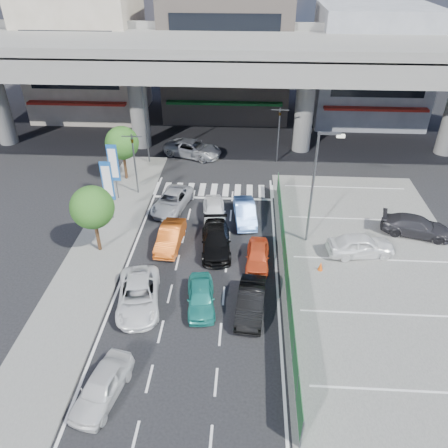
# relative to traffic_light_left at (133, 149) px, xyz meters

# --- Properties ---
(ground) EXTENTS (120.00, 120.00, 0.00)m
(ground) POSITION_rel_traffic_light_left_xyz_m (6.20, -12.00, -3.94)
(ground) COLOR black
(ground) RESTS_ON ground
(parking_lot) EXTENTS (12.00, 28.00, 0.06)m
(parking_lot) POSITION_rel_traffic_light_left_xyz_m (17.20, -10.00, -3.91)
(parking_lot) COLOR #595956
(parking_lot) RESTS_ON ground
(sidewalk_left) EXTENTS (4.00, 30.00, 0.12)m
(sidewalk_left) POSITION_rel_traffic_light_left_xyz_m (-0.80, -8.00, -3.88)
(sidewalk_left) COLOR #595956
(sidewalk_left) RESTS_ON ground
(fence_run) EXTENTS (0.16, 22.00, 1.80)m
(fence_run) POSITION_rel_traffic_light_left_xyz_m (11.50, -11.00, -3.04)
(fence_run) COLOR #1F5B2C
(fence_run) RESTS_ON ground
(expressway) EXTENTS (64.00, 14.00, 10.75)m
(expressway) POSITION_rel_traffic_light_left_xyz_m (6.20, 10.00, 4.83)
(expressway) COLOR slate
(expressway) RESTS_ON ground
(building_west) EXTENTS (12.00, 10.90, 13.00)m
(building_west) POSITION_rel_traffic_light_left_xyz_m (-9.80, 19.97, 2.56)
(building_west) COLOR #9D927F
(building_west) RESTS_ON ground
(building_center) EXTENTS (14.00, 10.90, 15.00)m
(building_center) POSITION_rel_traffic_light_left_xyz_m (6.20, 20.97, 3.56)
(building_center) COLOR gray
(building_center) RESTS_ON ground
(building_east) EXTENTS (12.00, 10.90, 12.00)m
(building_east) POSITION_rel_traffic_light_left_xyz_m (22.20, 19.97, 2.06)
(building_east) COLOR gray
(building_east) RESTS_ON ground
(traffic_light_left) EXTENTS (1.60, 1.24, 5.20)m
(traffic_light_left) POSITION_rel_traffic_light_left_xyz_m (0.00, 0.00, 0.00)
(traffic_light_left) COLOR #595B60
(traffic_light_left) RESTS_ON ground
(traffic_light_right) EXTENTS (1.60, 1.24, 5.20)m
(traffic_light_right) POSITION_rel_traffic_light_left_xyz_m (11.70, 7.00, 0.00)
(traffic_light_right) COLOR #595B60
(traffic_light_right) RESTS_ON ground
(street_lamp_right) EXTENTS (1.65, 0.22, 8.00)m
(street_lamp_right) POSITION_rel_traffic_light_left_xyz_m (13.37, -6.00, 0.83)
(street_lamp_right) COLOR #595B60
(street_lamp_right) RESTS_ON ground
(street_lamp_left) EXTENTS (1.65, 0.22, 8.00)m
(street_lamp_left) POSITION_rel_traffic_light_left_xyz_m (-0.13, 6.00, 0.83)
(street_lamp_left) COLOR #595B60
(street_lamp_left) RESTS_ON ground
(signboard_near) EXTENTS (0.80, 0.14, 4.70)m
(signboard_near) POSITION_rel_traffic_light_left_xyz_m (-1.00, -4.01, -0.87)
(signboard_near) COLOR #595B60
(signboard_near) RESTS_ON ground
(signboard_far) EXTENTS (0.80, 0.14, 4.70)m
(signboard_far) POSITION_rel_traffic_light_left_xyz_m (-1.40, -1.01, -0.87)
(signboard_far) COLOR #595B60
(signboard_far) RESTS_ON ground
(tree_near) EXTENTS (2.80, 2.80, 4.80)m
(tree_near) POSITION_rel_traffic_light_left_xyz_m (-0.80, -8.00, -0.55)
(tree_near) COLOR #382314
(tree_near) RESTS_ON ground
(tree_far) EXTENTS (2.80, 2.80, 4.80)m
(tree_far) POSITION_rel_traffic_light_left_xyz_m (-1.60, 2.50, -0.55)
(tree_far) COLOR #382314
(tree_far) RESTS_ON ground
(van_white_back_left) EXTENTS (2.43, 4.21, 1.35)m
(van_white_back_left) POSITION_rel_traffic_light_left_xyz_m (2.71, -19.05, -3.26)
(van_white_back_left) COLOR silver
(van_white_back_left) RESTS_ON ground
(sedan_white_mid_left) EXTENTS (3.11, 5.29, 1.38)m
(sedan_white_mid_left) POSITION_rel_traffic_light_left_xyz_m (3.01, -13.00, -3.25)
(sedan_white_mid_left) COLOR white
(sedan_white_mid_left) RESTS_ON ground
(taxi_teal_mid) EXTENTS (2.00, 3.99, 1.31)m
(taxi_teal_mid) POSITION_rel_traffic_light_left_xyz_m (6.55, -12.85, -3.28)
(taxi_teal_mid) COLOR teal
(taxi_teal_mid) RESTS_ON ground
(hatch_black_mid_right) EXTENTS (1.80, 4.29, 1.38)m
(hatch_black_mid_right) POSITION_rel_traffic_light_left_xyz_m (9.39, -13.13, -3.25)
(hatch_black_mid_right) COLOR black
(hatch_black_mid_right) RESTS_ON ground
(taxi_orange_left) EXTENTS (1.70, 4.22, 1.36)m
(taxi_orange_left) POSITION_rel_traffic_light_left_xyz_m (3.87, -7.09, -3.25)
(taxi_orange_left) COLOR #D65817
(taxi_orange_left) RESTS_ON ground
(sedan_black_mid) EXTENTS (2.35, 4.91, 1.38)m
(sedan_black_mid) POSITION_rel_traffic_light_left_xyz_m (7.01, -7.35, -3.25)
(sedan_black_mid) COLOR black
(sedan_black_mid) RESTS_ON ground
(taxi_orange_right) EXTENTS (1.60, 3.68, 1.23)m
(taxi_orange_right) POSITION_rel_traffic_light_left_xyz_m (9.79, -8.76, -3.32)
(taxi_orange_right) COLOR #DC4920
(taxi_orange_right) RESTS_ON ground
(wagon_silver_front_left) EXTENTS (3.12, 5.10, 1.32)m
(wagon_silver_front_left) POSITION_rel_traffic_light_left_xyz_m (3.19, -2.18, -3.28)
(wagon_silver_front_left) COLOR #A5A7AE
(wagon_silver_front_left) RESTS_ON ground
(sedan_white_front_mid) EXTENTS (2.11, 4.22, 1.38)m
(sedan_white_front_mid) POSITION_rel_traffic_light_left_xyz_m (6.58, -3.51, -3.25)
(sedan_white_front_mid) COLOR white
(sedan_white_front_mid) RESTS_ON ground
(kei_truck_front_right) EXTENTS (1.95, 4.33, 1.38)m
(kei_truck_front_right) POSITION_rel_traffic_light_left_xyz_m (8.88, -3.58, -3.25)
(kei_truck_front_right) COLOR #669BF5
(kei_truck_front_right) RESTS_ON ground
(crossing_wagon_silver) EXTENTS (6.09, 4.31, 1.54)m
(crossing_wagon_silver) POSITION_rel_traffic_light_left_xyz_m (3.64, 7.77, -3.16)
(crossing_wagon_silver) COLOR #97999E
(crossing_wagon_silver) RESTS_ON ground
(parked_sedan_white) EXTENTS (4.57, 2.29, 1.49)m
(parked_sedan_white) POSITION_rel_traffic_light_left_xyz_m (16.56, -7.46, -3.13)
(parked_sedan_white) COLOR white
(parked_sedan_white) RESTS_ON parking_lot
(parked_sedan_dgrey) EXTENTS (5.04, 3.06, 1.37)m
(parked_sedan_dgrey) POSITION_rel_traffic_light_left_xyz_m (20.95, -4.81, -3.19)
(parked_sedan_dgrey) COLOR #2C2B2F
(parked_sedan_dgrey) RESTS_ON parking_lot
(traffic_cone) EXTENTS (0.35, 0.35, 0.63)m
(traffic_cone) POSITION_rel_traffic_light_left_xyz_m (13.77, -9.29, -3.56)
(traffic_cone) COLOR #D0490B
(traffic_cone) RESTS_ON parking_lot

